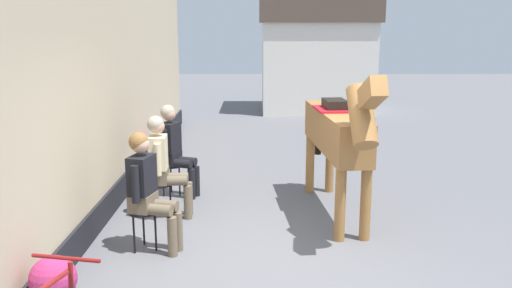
{
  "coord_description": "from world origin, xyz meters",
  "views": [
    {
      "loc": [
        -0.4,
        -5.58,
        2.55
      ],
      "look_at": [
        -0.4,
        1.2,
        1.05
      ],
      "focal_mm": 37.97,
      "sensor_mm": 36.0,
      "label": 1
    }
  ],
  "objects_px": {
    "seated_visitor_near": "(147,186)",
    "flower_planter_farthest": "(160,151)",
    "seated_visitor_middle": "(163,161)",
    "seated_visitor_far": "(174,146)",
    "saddled_horse_center": "(338,133)"
  },
  "relations": [
    {
      "from": "seated_visitor_middle",
      "to": "seated_visitor_far",
      "type": "height_order",
      "value": "same"
    },
    {
      "from": "seated_visitor_near",
      "to": "saddled_horse_center",
      "type": "height_order",
      "value": "saddled_horse_center"
    },
    {
      "from": "seated_visitor_near",
      "to": "flower_planter_farthest",
      "type": "xyz_separation_m",
      "value": [
        -0.5,
        3.63,
        -0.44
      ]
    },
    {
      "from": "seated_visitor_near",
      "to": "flower_planter_farthest",
      "type": "relative_size",
      "value": 2.17
    },
    {
      "from": "saddled_horse_center",
      "to": "flower_planter_farthest",
      "type": "distance_m",
      "value": 3.84
    },
    {
      "from": "seated_visitor_middle",
      "to": "seated_visitor_far",
      "type": "distance_m",
      "value": 0.96
    },
    {
      "from": "seated_visitor_far",
      "to": "flower_planter_farthest",
      "type": "relative_size",
      "value": 2.17
    },
    {
      "from": "seated_visitor_near",
      "to": "saddled_horse_center",
      "type": "bearing_deg",
      "value": 26.49
    },
    {
      "from": "seated_visitor_middle",
      "to": "flower_planter_farthest",
      "type": "distance_m",
      "value": 2.61
    },
    {
      "from": "seated_visitor_far",
      "to": "flower_planter_farthest",
      "type": "xyz_separation_m",
      "value": [
        -0.49,
        1.56,
        -0.44
      ]
    },
    {
      "from": "seated_visitor_middle",
      "to": "flower_planter_farthest",
      "type": "xyz_separation_m",
      "value": [
        -0.5,
        2.52,
        -0.44
      ]
    },
    {
      "from": "flower_planter_farthest",
      "to": "seated_visitor_far",
      "type": "bearing_deg",
      "value": -72.43
    },
    {
      "from": "seated_visitor_middle",
      "to": "saddled_horse_center",
      "type": "bearing_deg",
      "value": 1.04
    },
    {
      "from": "seated_visitor_far",
      "to": "flower_planter_farthest",
      "type": "distance_m",
      "value": 1.7
    },
    {
      "from": "seated_visitor_far",
      "to": "saddled_horse_center",
      "type": "height_order",
      "value": "saddled_horse_center"
    }
  ]
}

